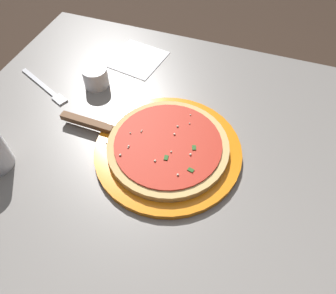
{
  "coord_description": "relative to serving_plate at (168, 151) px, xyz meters",
  "views": [
    {
      "loc": [
        -0.18,
        0.37,
        1.29
      ],
      "look_at": [
        -0.03,
        -0.03,
        0.74
      ],
      "focal_mm": 34.31,
      "sensor_mm": 36.0,
      "label": 1
    }
  ],
  "objects": [
    {
      "name": "ground_plane",
      "position": [
        0.03,
        0.03,
        -0.73
      ],
      "size": [
        5.0,
        5.0,
        0.0
      ],
      "primitive_type": "plane",
      "color": "#38281E"
    },
    {
      "name": "restaurant_table",
      "position": [
        0.03,
        0.03,
        -0.13
      ],
      "size": [
        0.98,
        0.92,
        0.72
      ],
      "color": "black",
      "rests_on": "ground_plane"
    },
    {
      "name": "serving_plate",
      "position": [
        0.0,
        0.0,
        0.0
      ],
      "size": [
        0.32,
        0.32,
        0.01
      ],
      "primitive_type": "cylinder",
      "color": "orange",
      "rests_on": "restaurant_table"
    },
    {
      "name": "pizza",
      "position": [
        -0.0,
        0.0,
        0.02
      ],
      "size": [
        0.26,
        0.26,
        0.02
      ],
      "color": "#DBB26B",
      "rests_on": "serving_plate"
    },
    {
      "name": "pizza_server",
      "position": [
        0.16,
        -0.0,
        0.01
      ],
      "size": [
        0.22,
        0.07,
        0.01
      ],
      "color": "silver",
      "rests_on": "serving_plate"
    },
    {
      "name": "cup_small_sauce",
      "position": [
        0.25,
        -0.15,
        0.02
      ],
      "size": [
        0.06,
        0.06,
        0.05
      ],
      "primitive_type": "cylinder",
      "color": "silver",
      "rests_on": "restaurant_table"
    },
    {
      "name": "napkin_folded_right",
      "position": [
        0.19,
        -0.28,
        -0.01
      ],
      "size": [
        0.16,
        0.16,
        0.0
      ],
      "primitive_type": "cube",
      "rotation": [
        0.0,
        0.0,
        -0.16
      ],
      "color": "white",
      "rests_on": "restaurant_table"
    },
    {
      "name": "fork",
      "position": [
        0.37,
        -0.09,
        -0.0
      ],
      "size": [
        0.18,
        0.09,
        0.0
      ],
      "color": "silver",
      "rests_on": "restaurant_table"
    }
  ]
}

